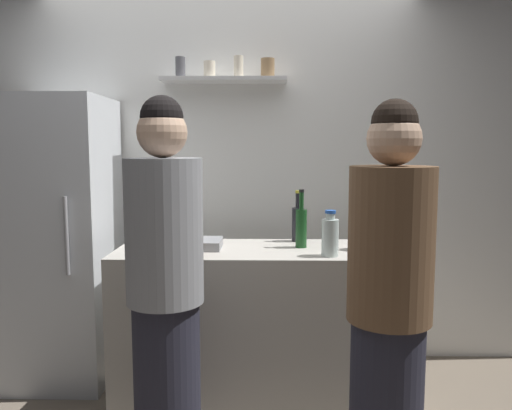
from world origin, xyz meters
name	(u,v)px	position (x,y,z in m)	size (l,w,h in m)	color
back_wall_assembly	(229,173)	(0.00, 1.25, 1.30)	(4.80, 0.32, 2.60)	white
refrigerator	(61,240)	(-1.04, 0.85, 0.90)	(0.62, 0.67, 1.79)	silver
counter	(256,326)	(0.20, 0.55, 0.46)	(1.58, 0.60, 0.91)	#B7B2A8
baking_pan	(192,244)	(-0.17, 0.56, 0.94)	(0.34, 0.24, 0.05)	gray
utensil_holder	(359,240)	(0.78, 0.52, 0.96)	(0.10, 0.10, 0.22)	#B2B2B7
wine_bottle_dark_glass	(298,222)	(0.45, 0.78, 1.03)	(0.07, 0.07, 0.31)	black
wine_bottle_green_glass	(301,226)	(0.46, 0.59, 1.03)	(0.06, 0.06, 0.34)	#19471E
wine_bottle_amber_glass	(192,234)	(-0.13, 0.32, 1.03)	(0.08, 0.08, 0.32)	#472814
water_bottle_plastic	(330,236)	(0.60, 0.35, 1.02)	(0.09, 0.09, 0.25)	silver
person_brown_jacket	(389,310)	(0.75, -0.29, 0.83)	(0.34, 0.34, 1.67)	#262633
person_grey_hoodie	(165,292)	(-0.19, -0.11, 0.85)	(0.34, 0.34, 1.70)	#262633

